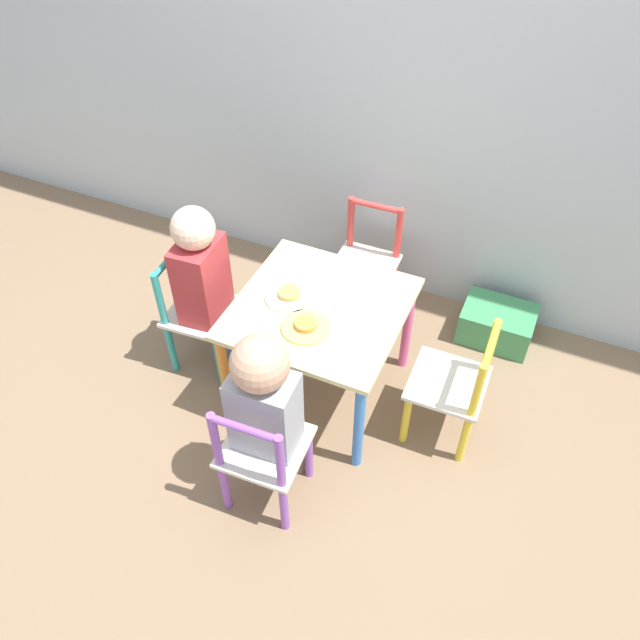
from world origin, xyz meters
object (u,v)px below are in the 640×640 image
at_px(chair_teal, 198,313).
at_px(chair_purple, 262,455).
at_px(child_left, 206,279).
at_px(chair_yellow, 454,387).
at_px(child_front, 266,403).
at_px(storage_bin, 497,324).
at_px(plate_left, 290,295).
at_px(plate_front, 306,326).
at_px(kids_table, 320,320).
at_px(chair_red, 366,265).

xyz_separation_m(chair_teal, chair_purple, (0.53, -0.47, 0.00)).
bearing_deg(child_left, chair_yellow, -91.55).
relative_size(child_front, storage_bin, 2.46).
distance_m(plate_left, plate_front, 0.17).
xyz_separation_m(chair_purple, child_left, (-0.47, 0.48, 0.19)).
bearing_deg(storage_bin, chair_yellow, -96.15).
bearing_deg(plate_left, child_left, -174.48).
distance_m(chair_teal, child_left, 0.20).
xyz_separation_m(plate_left, storage_bin, (0.69, 0.57, -0.38)).
distance_m(chair_teal, chair_purple, 0.71).
bearing_deg(plate_left, kids_table, -0.00).
distance_m(child_left, plate_front, 0.46).
distance_m(kids_table, chair_purple, 0.53).
bearing_deg(plate_left, storage_bin, 39.58).
bearing_deg(kids_table, chair_red, 91.39).
height_order(chair_red, chair_yellow, same).
height_order(kids_table, chair_red, chair_red).
relative_size(kids_table, chair_yellow, 1.15).
height_order(child_front, storage_bin, child_front).
relative_size(chair_yellow, child_front, 0.70).
bearing_deg(chair_purple, chair_teal, -44.42).
bearing_deg(chair_yellow, chair_teal, -88.54).
bearing_deg(chair_yellow, kids_table, -90.00).
distance_m(chair_teal, child_front, 0.70).
relative_size(chair_red, plate_left, 2.85).
relative_size(chair_teal, child_front, 0.70).
xyz_separation_m(chair_purple, plate_left, (-0.14, 0.51, 0.21)).
bearing_deg(chair_purple, child_left, -48.10).
xyz_separation_m(chair_teal, child_left, (0.06, 0.00, 0.19)).
distance_m(chair_purple, child_left, 0.70).
bearing_deg(chair_red, child_front, -89.28).
bearing_deg(kids_table, plate_left, 180.00).
relative_size(plate_front, storage_bin, 0.57).
bearing_deg(chair_purple, storage_bin, -119.69).
xyz_separation_m(chair_yellow, plate_front, (-0.51, -0.13, 0.21)).
xyz_separation_m(chair_teal, chair_red, (0.50, 0.55, 0.00)).
bearing_deg(chair_yellow, chair_red, -134.88).
xyz_separation_m(chair_red, plate_left, (-0.11, -0.51, 0.21)).
relative_size(chair_teal, chair_purple, 1.00).
distance_m(child_front, plate_front, 0.33).
bearing_deg(storage_bin, chair_red, -174.20).
relative_size(kids_table, storage_bin, 1.97).
bearing_deg(plate_left, chair_red, 78.28).
bearing_deg(chair_purple, chair_red, -90.76).
bearing_deg(plate_front, chair_purple, -86.21).
height_order(child_left, plate_left, child_left).
bearing_deg(storage_bin, plate_front, -129.68).
xyz_separation_m(kids_table, plate_left, (-0.12, 0.00, 0.07)).
xyz_separation_m(child_left, child_front, (0.47, -0.42, 0.00)).
xyz_separation_m(kids_table, chair_yellow, (0.51, 0.01, -0.14)).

